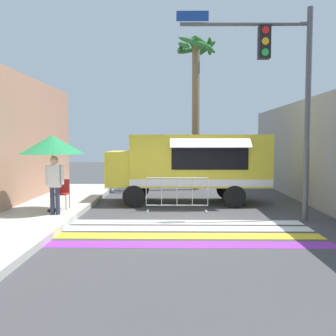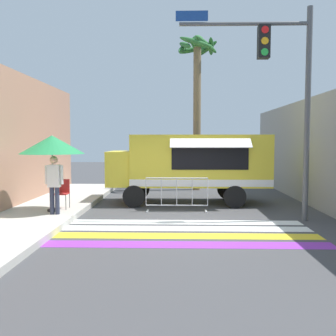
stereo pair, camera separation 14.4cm
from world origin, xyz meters
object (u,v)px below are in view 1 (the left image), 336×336
Objects in this scene: traffic_signal_pole at (283,78)px; folding_chair at (62,191)px; vendor_person at (55,181)px; palm_tree at (196,84)px; food_truck at (187,162)px; barricade_front at (177,195)px; patio_umbrella at (52,145)px.

traffic_signal_pole is 6.62× the size of folding_chair.
vendor_person is 8.99m from palm_tree.
vendor_person is at bearing -62.23° from folding_chair.
food_truck reaches higher than vendor_person.
palm_tree is (-2.06, 6.73, 0.88)m from traffic_signal_pole.
vendor_person is (0.09, -0.99, 0.41)m from folding_chair.
food_truck is at bearing 77.27° from barricade_front.
food_truck is 2.85× the size of barricade_front.
patio_umbrella is 1.16m from vendor_person.
vendor_person is (-6.48, -0.13, -2.90)m from traffic_signal_pole.
palm_tree reaches higher than patio_umbrella.
folding_chair is at bearing -127.49° from palm_tree.
patio_umbrella is 1.35× the size of vendor_person.
traffic_signal_pole is 2.97× the size of barricade_front.
traffic_signal_pole is at bearing -72.99° from palm_tree.
patio_umbrella is at bearing 177.07° from traffic_signal_pole.
folding_chair is 0.54× the size of vendor_person.
patio_umbrella reaches higher than barricade_front.
folding_chair is 0.13× the size of palm_tree.
patio_umbrella reaches higher than folding_chair.
barricade_front is at bearing -102.73° from food_truck.
vendor_person is at bearing -178.83° from traffic_signal_pole.
patio_umbrella is (-6.67, 0.34, -1.87)m from traffic_signal_pole.
palm_tree reaches higher than food_truck.
traffic_signal_pole is 7.10m from vendor_person.
vendor_person is at bearing -122.77° from palm_tree.
folding_chair is 3.62m from barricade_front.
traffic_signal_pole is 4.75m from barricade_front.
food_truck is at bearing -97.95° from palm_tree.
palm_tree is (0.53, 3.77, 3.40)m from food_truck.
barricade_front is (3.51, 1.40, -0.58)m from vendor_person.
patio_umbrella is (-4.09, -2.62, 0.65)m from food_truck.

